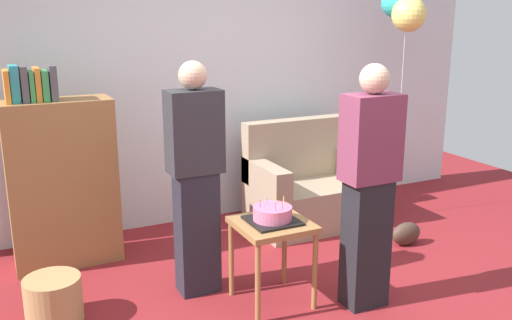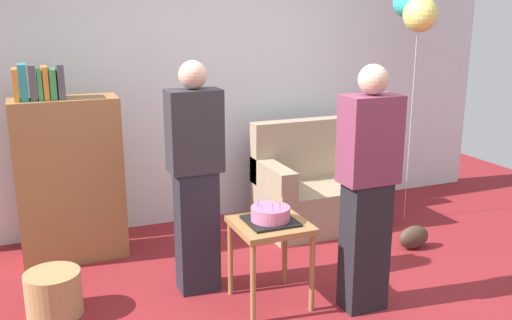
% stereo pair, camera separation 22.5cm
% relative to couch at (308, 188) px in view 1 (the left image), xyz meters
% --- Properties ---
extents(ground_plane, '(8.00, 8.00, 0.00)m').
position_rel_couch_xyz_m(ground_plane, '(-0.81, -1.44, -0.34)').
color(ground_plane, maroon).
extents(wall_back, '(6.00, 0.10, 2.70)m').
position_rel_couch_xyz_m(wall_back, '(-0.81, 0.61, 1.01)').
color(wall_back, silver).
rests_on(wall_back, ground_plane).
extents(couch, '(1.10, 0.70, 0.96)m').
position_rel_couch_xyz_m(couch, '(0.00, 0.00, 0.00)').
color(couch, gray).
rests_on(couch, ground_plane).
extents(bookshelf, '(0.80, 0.36, 1.57)m').
position_rel_couch_xyz_m(bookshelf, '(-2.16, 0.09, 0.34)').
color(bookshelf, olive).
rests_on(bookshelf, ground_plane).
extents(side_table, '(0.48, 0.48, 0.58)m').
position_rel_couch_xyz_m(side_table, '(-1.00, -1.20, 0.16)').
color(side_table, olive).
rests_on(side_table, ground_plane).
extents(birthday_cake, '(0.32, 0.32, 0.16)m').
position_rel_couch_xyz_m(birthday_cake, '(-1.00, -1.20, 0.29)').
color(birthday_cake, black).
rests_on(birthday_cake, side_table).
extents(person_blowing_candles, '(0.36, 0.22, 1.63)m').
position_rel_couch_xyz_m(person_blowing_candles, '(-1.39, -0.81, 0.49)').
color(person_blowing_candles, '#23232D').
rests_on(person_blowing_candles, ground_plane).
extents(person_holding_cake, '(0.36, 0.22, 1.63)m').
position_rel_couch_xyz_m(person_holding_cake, '(-0.45, -1.49, 0.49)').
color(person_holding_cake, black).
rests_on(person_holding_cake, ground_plane).
extents(wicker_basket, '(0.36, 0.36, 0.30)m').
position_rel_couch_xyz_m(wicker_basket, '(-2.37, -0.81, -0.19)').
color(wicker_basket, '#A88451').
rests_on(wicker_basket, ground_plane).
extents(handbag, '(0.28, 0.14, 0.20)m').
position_rel_couch_xyz_m(handbag, '(0.49, -0.82, -0.24)').
color(handbag, '#473328').
rests_on(handbag, ground_plane).
extents(balloon_bunch, '(0.36, 0.47, 2.21)m').
position_rel_couch_xyz_m(balloon_bunch, '(0.81, -0.23, 1.63)').
color(balloon_bunch, silver).
rests_on(balloon_bunch, ground_plane).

